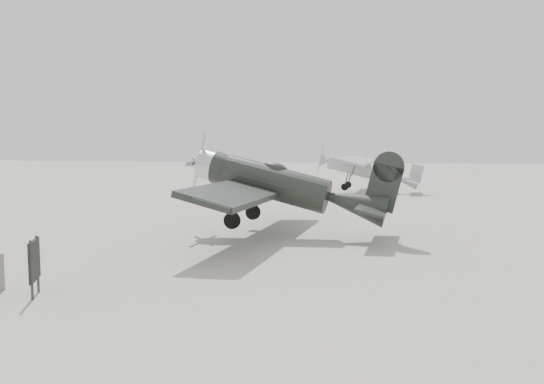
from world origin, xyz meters
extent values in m
plane|color=#9D978B|center=(0.00, 0.00, 0.00)|extent=(160.00, 160.00, 0.00)
cylinder|color=black|center=(-0.51, 0.24, 1.92)|extent=(4.04, 1.59, 1.26)
cone|color=black|center=(2.44, -0.01, 1.97)|extent=(2.42, 1.36, 1.17)
cylinder|color=silver|center=(-3.23, 0.48, 1.92)|extent=(0.90, 1.18, 1.11)
cone|color=silver|center=(-3.77, 0.52, 1.92)|extent=(0.36, 0.53, 0.50)
cube|color=silver|center=(-3.71, 0.52, 1.92)|extent=(0.07, 0.17, 2.33)
ellipsoid|color=black|center=(-0.69, 0.26, 2.48)|extent=(1.04, 0.69, 0.41)
cube|color=black|center=(-1.13, 0.30, 1.61)|extent=(2.79, 10.89, 0.20)
cube|color=black|center=(3.16, -0.07, 2.01)|extent=(1.30, 3.84, 0.09)
cube|color=black|center=(3.29, -0.08, 2.77)|extent=(1.08, 0.18, 1.62)
cylinder|color=black|center=(-1.59, -0.88, 0.38)|extent=(0.62, 0.19, 0.61)
cylinder|color=black|center=(-1.39, 1.53, 0.38)|extent=(0.62, 0.19, 0.61)
cylinder|color=#333333|center=(-1.59, -0.88, 0.98)|extent=(0.11, 0.11, 1.26)
cylinder|color=#333333|center=(-1.39, 1.53, 0.98)|extent=(0.11, 0.11, 1.26)
cylinder|color=black|center=(3.38, -0.09, 1.58)|extent=(0.20, 0.09, 0.20)
cylinder|color=#9A9D9F|center=(2.08, 18.97, 1.64)|extent=(4.79, 1.30, 1.00)
cone|color=#9A9D9F|center=(5.26, 18.76, 1.64)|extent=(1.69, 1.01, 0.91)
cone|color=#9A9D9F|center=(-0.55, 19.13, 1.64)|extent=(0.61, 0.98, 0.95)
cube|color=#9A9D9F|center=(-0.92, 19.16, 1.64)|extent=(0.05, 0.13, 2.00)
cube|color=#9A9D9F|center=(1.72, 18.99, 2.20)|extent=(2.36, 10.11, 0.16)
cube|color=#9A9D9F|center=(5.72, 18.74, 1.68)|extent=(1.01, 3.14, 0.07)
cube|color=#9A9D9F|center=(5.81, 18.73, 2.27)|extent=(0.82, 0.12, 1.18)
cylinder|color=black|center=(1.29, 18.01, 0.25)|extent=(0.52, 0.16, 0.51)
cylinder|color=black|center=(1.42, 20.01, 0.25)|extent=(0.52, 0.16, 0.51)
cylinder|color=#333333|center=(1.29, 18.01, 0.77)|extent=(0.09, 0.09, 1.09)
cylinder|color=#333333|center=(1.42, 20.01, 0.77)|extent=(0.09, 0.09, 1.09)
cylinder|color=black|center=(5.90, 18.72, 1.36)|extent=(0.17, 0.07, 0.16)
cylinder|color=#333333|center=(-4.28, -8.87, 0.67)|extent=(0.08, 0.08, 1.33)
cylinder|color=#333333|center=(-4.53, -8.30, 0.67)|extent=(0.08, 0.08, 1.33)
cube|color=black|center=(-4.41, -8.59, 0.82)|extent=(0.42, 0.87, 0.92)
cube|color=beige|center=(-4.44, -8.60, 0.87)|extent=(0.29, 0.66, 0.18)
camera|label=1|loc=(3.13, -19.08, 3.43)|focal=35.00mm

